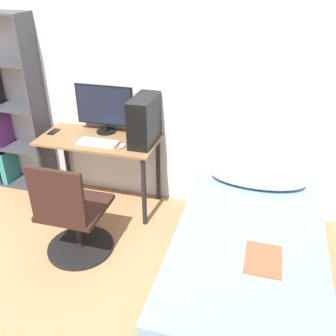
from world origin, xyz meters
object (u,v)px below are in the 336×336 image
office_chair (73,221)px  monitor (104,108)px  bookshelf (8,111)px  pc_tower (144,120)px  bed (247,258)px  keyboard (98,143)px

office_chair → monitor: monitor is taller
bookshelf → office_chair: bookshelf is taller
monitor → pc_tower: 0.46m
monitor → pc_tower: size_ratio=1.33×
office_chair → monitor: bearing=95.0°
bookshelf → pc_tower: 1.51m
bed → pc_tower: 1.47m
bookshelf → bed: bookshelf is taller
bookshelf → bed: (2.54, -0.84, -0.62)m
bed → keyboard: keyboard is taller
monitor → bookshelf: bearing=-178.1°
office_chair → keyboard: 0.77m
bookshelf → monitor: size_ratio=3.13×
bookshelf → keyboard: size_ratio=4.86×
pc_tower → bookshelf: bearing=176.5°
bed → keyboard: 1.65m
bookshelf → monitor: 1.07m
monitor → keyboard: bearing=-81.9°
bookshelf → pc_tower: bookshelf is taller
bookshelf → keyboard: bookshelf is taller
bookshelf → office_chair: size_ratio=2.00×
bed → pc_tower: (-1.04, 0.75, 0.71)m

